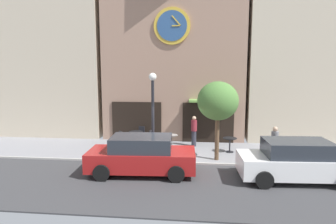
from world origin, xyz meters
The scene contains 18 objects.
ground_plane centered at (0.00, -0.40, -0.02)m, with size 29.32×9.41×0.13m.
clock_building centered at (-0.34, 5.52, 6.47)m, with size 8.37×3.75×12.50m.
neighbor_building_left centered at (-8.20, 6.07, 5.87)m, with size 6.81×3.53×11.75m.
neighbor_building_right centered at (7.39, 6.02, 7.59)m, with size 6.70×3.45×15.19m.
street_lamp centered at (-0.91, 0.77, 2.06)m, with size 0.36×0.36×4.05m.
street_tree centered at (2.10, 0.82, 2.75)m, with size 1.88×1.70×3.67m.
cafe_table_center_right centered at (-2.25, 3.12, 0.57)m, with size 0.78×0.78×0.77m.
cafe_table_rightmost centered at (-0.23, 2.47, 0.56)m, with size 0.74×0.74×0.77m.
cafe_table_near_door centered at (2.83, 2.22, 0.52)m, with size 0.69×0.69×0.74m.
cafe_chair_curbside centered at (-2.13, 3.96, 0.53)m, with size 0.51×0.51×0.90m.
cafe_chair_by_entrance centered at (-2.86, 2.55, 0.53)m, with size 0.57×0.57×0.90m.
cafe_chair_near_lamp centered at (-1.48, 2.94, 0.53)m, with size 0.47×0.47×0.90m.
cafe_chair_near_tree centered at (-2.10, 2.33, 0.53)m, with size 0.42×0.42×0.90m.
cafe_chair_right_end centered at (-0.93, 1.94, 0.53)m, with size 0.55×0.55×0.90m.
pedestrian_maroon centered at (0.97, 3.28, 0.86)m, with size 0.41×0.41×1.67m.
pedestrian_grey centered at (4.66, 0.63, 0.86)m, with size 0.40×0.40×1.67m.
parked_car_red centered at (-1.03, -1.42, 0.76)m, with size 4.40×2.22×1.55m.
parked_car_white centered at (4.98, -1.54, 0.76)m, with size 4.39×2.21×1.55m.
Camera 1 is at (1.32, -13.21, 4.24)m, focal length 32.63 mm.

